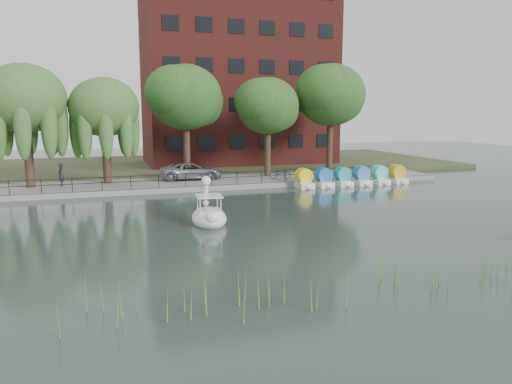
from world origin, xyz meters
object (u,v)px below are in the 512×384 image
minivan (192,170)px  swan_boat (209,214)px  pedestrian (61,173)px  bicycle (280,173)px

minivan → swan_boat: bearing=175.7°
pedestrian → swan_boat: size_ratio=0.64×
bicycle → pedestrian: pedestrian is taller
minivan → bicycle: minivan is taller
minivan → pedestrian: bearing=96.3°
minivan → bicycle: size_ratio=3.38×
pedestrian → swan_boat: bearing=27.2°
minivan → pedestrian: 10.03m
minivan → pedestrian: size_ratio=2.94×
pedestrian → swan_boat: (8.11, -14.11, -0.84)m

